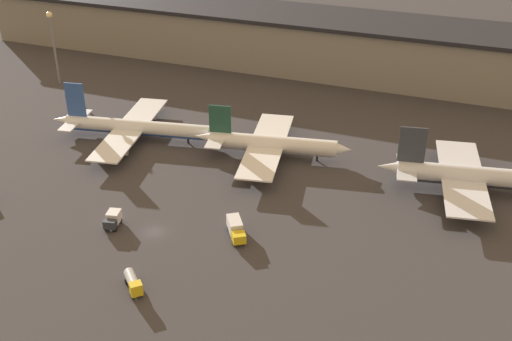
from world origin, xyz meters
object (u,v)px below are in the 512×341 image
service_vehicle_0 (113,219)px  service_vehicle_1 (133,282)px  airplane_1 (271,144)px  service_vehicle_2 (236,228)px  airplane_0 (135,127)px  airplane_2 (468,176)px

service_vehicle_0 → service_vehicle_1: bearing=28.6°
airplane_1 → service_vehicle_1: size_ratio=6.61×
service_vehicle_1 → service_vehicle_2: (9.94, 21.04, 0.15)m
airplane_0 → airplane_2: bearing=-8.3°
service_vehicle_0 → service_vehicle_1: size_ratio=0.88×
service_vehicle_0 → service_vehicle_1: service_vehicle_0 is taller
service_vehicle_0 → service_vehicle_2: bearing=90.1°
airplane_0 → airplane_1: bearing=-5.8°
airplane_2 → service_vehicle_2: (-39.29, -33.47, -1.92)m
airplane_2 → service_vehicle_1: bearing=-142.8°
airplane_0 → service_vehicle_2: bearing=-47.9°
service_vehicle_2 → service_vehicle_0: bearing=-110.7°
airplane_2 → service_vehicle_1: size_ratio=6.80×
service_vehicle_1 → airplane_0: bearing=165.7°
airplane_1 → service_vehicle_1: airplane_1 is taller
airplane_0 → service_vehicle_1: airplane_0 is taller
airplane_0 → airplane_2: size_ratio=1.14×
airplane_2 → service_vehicle_0: (-62.99, -38.99, -2.04)m
airplane_0 → service_vehicle_2: (39.83, -30.23, -1.37)m
service_vehicle_1 → airplane_1: bearing=130.3°
airplane_1 → service_vehicle_2: 33.61m
airplane_2 → service_vehicle_0: bearing=-158.9°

